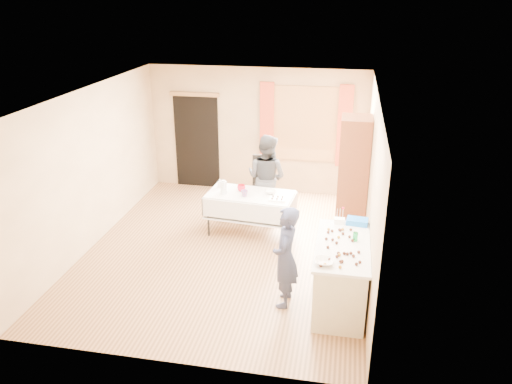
% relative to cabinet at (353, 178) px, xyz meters
% --- Properties ---
extents(floor, '(4.50, 5.50, 0.02)m').
position_rel_cabinet_xyz_m(floor, '(-1.99, -0.97, -1.06)').
color(floor, '#9E7047').
rests_on(floor, ground).
extents(ceiling, '(4.50, 5.50, 0.02)m').
position_rel_cabinet_xyz_m(ceiling, '(-1.99, -0.97, 1.56)').
color(ceiling, white).
rests_on(ceiling, floor).
extents(wall_back, '(4.50, 0.02, 2.60)m').
position_rel_cabinet_xyz_m(wall_back, '(-1.99, 1.79, 0.25)').
color(wall_back, tan).
rests_on(wall_back, floor).
extents(wall_front, '(4.50, 0.02, 2.60)m').
position_rel_cabinet_xyz_m(wall_front, '(-1.99, -3.73, 0.25)').
color(wall_front, tan).
rests_on(wall_front, floor).
extents(wall_left, '(0.02, 5.50, 2.60)m').
position_rel_cabinet_xyz_m(wall_left, '(-4.25, -0.97, 0.25)').
color(wall_left, tan).
rests_on(wall_left, floor).
extents(wall_right, '(0.02, 5.50, 2.60)m').
position_rel_cabinet_xyz_m(wall_right, '(0.27, -0.97, 0.25)').
color(wall_right, tan).
rests_on(wall_right, floor).
extents(window_frame, '(1.32, 0.06, 1.52)m').
position_rel_cabinet_xyz_m(window_frame, '(-0.99, 1.75, 0.45)').
color(window_frame, olive).
rests_on(window_frame, wall_back).
extents(window_pane, '(1.20, 0.02, 1.40)m').
position_rel_cabinet_xyz_m(window_pane, '(-0.99, 1.74, 0.45)').
color(window_pane, white).
rests_on(window_pane, wall_back).
extents(curtain_left, '(0.28, 0.06, 1.65)m').
position_rel_cabinet_xyz_m(curtain_left, '(-1.77, 1.70, 0.45)').
color(curtain_left, '#B23E25').
rests_on(curtain_left, wall_back).
extents(curtain_right, '(0.28, 0.06, 1.65)m').
position_rel_cabinet_xyz_m(curtain_right, '(-0.21, 1.70, 0.45)').
color(curtain_right, '#B23E25').
rests_on(curtain_right, wall_back).
extents(doorway, '(0.95, 0.04, 2.00)m').
position_rel_cabinet_xyz_m(doorway, '(-3.29, 1.76, -0.05)').
color(doorway, black).
rests_on(doorway, floor).
extents(door_lintel, '(1.05, 0.06, 0.08)m').
position_rel_cabinet_xyz_m(door_lintel, '(-3.29, 1.73, 0.97)').
color(door_lintel, olive).
rests_on(door_lintel, wall_back).
extents(cabinet, '(0.50, 0.60, 2.11)m').
position_rel_cabinet_xyz_m(cabinet, '(0.00, 0.00, 0.00)').
color(cabinet, brown).
rests_on(cabinet, floor).
extents(counter, '(0.71, 1.50, 0.91)m').
position_rel_cabinet_xyz_m(counter, '(-0.10, -2.16, -0.60)').
color(counter, beige).
rests_on(counter, floor).
extents(party_table, '(1.57, 0.90, 0.75)m').
position_rel_cabinet_xyz_m(party_table, '(-1.72, -0.28, -0.61)').
color(party_table, black).
rests_on(party_table, floor).
extents(chair, '(0.51, 0.51, 1.09)m').
position_rel_cabinet_xyz_m(chair, '(-1.65, 0.70, -0.73)').
color(chair, black).
rests_on(chair, floor).
extents(girl, '(0.53, 0.36, 1.44)m').
position_rel_cabinet_xyz_m(girl, '(-0.84, -2.29, -0.34)').
color(girl, '#212643').
rests_on(girl, floor).
extents(woman, '(1.21, 1.15, 1.62)m').
position_rel_cabinet_xyz_m(woman, '(-1.55, 0.39, -0.24)').
color(woman, black).
rests_on(woman, floor).
extents(soda_can, '(0.07, 0.07, 0.12)m').
position_rel_cabinet_xyz_m(soda_can, '(0.06, -2.02, -0.08)').
color(soda_can, '#17903D').
rests_on(soda_can, counter).
extents(mixing_bowl, '(0.24, 0.24, 0.06)m').
position_rel_cabinet_xyz_m(mixing_bowl, '(-0.32, -2.70, -0.11)').
color(mixing_bowl, white).
rests_on(mixing_bowl, counter).
extents(foam_block, '(0.15, 0.10, 0.08)m').
position_rel_cabinet_xyz_m(foam_block, '(-0.17, -1.52, -0.10)').
color(foam_block, white).
rests_on(foam_block, counter).
extents(blue_basket, '(0.32, 0.23, 0.08)m').
position_rel_cabinet_xyz_m(blue_basket, '(0.08, -1.49, -0.10)').
color(blue_basket, blue).
rests_on(blue_basket, counter).
extents(pitcher, '(0.14, 0.14, 0.22)m').
position_rel_cabinet_xyz_m(pitcher, '(-2.17, -0.37, -0.19)').
color(pitcher, silver).
rests_on(pitcher, party_table).
extents(cup_red, '(0.25, 0.25, 0.11)m').
position_rel_cabinet_xyz_m(cup_red, '(-1.90, -0.19, -0.25)').
color(cup_red, red).
rests_on(cup_red, party_table).
extents(cup_rainbow, '(0.17, 0.17, 0.11)m').
position_rel_cabinet_xyz_m(cup_rainbow, '(-1.79, -0.42, -0.25)').
color(cup_rainbow, red).
rests_on(cup_rainbow, party_table).
extents(small_bowl, '(0.26, 0.26, 0.06)m').
position_rel_cabinet_xyz_m(small_bowl, '(-1.38, -0.21, -0.27)').
color(small_bowl, white).
rests_on(small_bowl, party_table).
extents(pastry_tray, '(0.28, 0.20, 0.02)m').
position_rel_cabinet_xyz_m(pastry_tray, '(-1.22, -0.45, -0.29)').
color(pastry_tray, white).
rests_on(pastry_tray, party_table).
extents(bottle, '(0.10, 0.10, 0.16)m').
position_rel_cabinet_xyz_m(bottle, '(-2.31, -0.08, -0.23)').
color(bottle, white).
rests_on(bottle, party_table).
extents(cake_balls, '(0.52, 1.09, 0.04)m').
position_rel_cabinet_xyz_m(cake_balls, '(-0.14, -2.28, -0.12)').
color(cake_balls, '#3F2314').
rests_on(cake_balls, counter).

